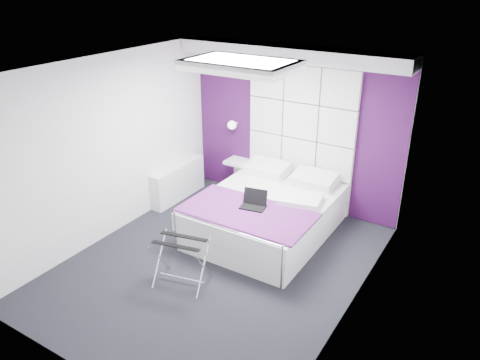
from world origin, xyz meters
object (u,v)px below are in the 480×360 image
object	(u,v)px
bed	(266,214)
luggage_rack	(181,262)
nightstand	(240,162)
wall_lamp	(233,124)
radiator	(178,182)
laptop	(255,202)

from	to	relation	value
bed	luggage_rack	distance (m)	1.65
nightstand	wall_lamp	bearing A→B (deg)	166.66
nightstand	luggage_rack	xyz separation A→B (m)	(0.74, -2.58, -0.28)
wall_lamp	bed	size ratio (longest dim) A/B	0.07
radiator	bed	size ratio (longest dim) A/B	0.55
radiator	bed	bearing A→B (deg)	-7.43
radiator	nightstand	distance (m)	1.12
luggage_rack	bed	bearing A→B (deg)	66.90
nightstand	laptop	xyz separation A→B (m)	(1.06, -1.33, 0.09)
radiator	laptop	size ratio (longest dim) A/B	3.55
radiator	luggage_rack	world-z (taller)	luggage_rack
wall_lamp	nightstand	world-z (taller)	wall_lamp
wall_lamp	laptop	size ratio (longest dim) A/B	0.44
wall_lamp	luggage_rack	world-z (taller)	wall_lamp
luggage_rack	wall_lamp	bearing A→B (deg)	96.62
nightstand	luggage_rack	world-z (taller)	nightstand
bed	nightstand	world-z (taller)	bed
luggage_rack	laptop	size ratio (longest dim) A/B	1.84
nightstand	laptop	bearing A→B (deg)	-51.59
radiator	nightstand	size ratio (longest dim) A/B	2.50
laptop	radiator	bearing A→B (deg)	151.22
wall_lamp	radiator	xyz separation A→B (m)	(-0.64, -0.76, -0.92)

